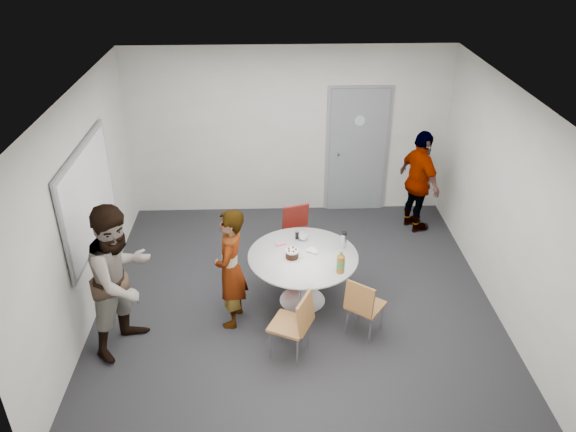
{
  "coord_description": "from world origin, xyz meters",
  "views": [
    {
      "loc": [
        -0.31,
        -5.79,
        4.49
      ],
      "look_at": [
        -0.09,
        0.25,
        1.11
      ],
      "focal_mm": 35.0,
      "sensor_mm": 36.0,
      "label": 1
    }
  ],
  "objects_px": {
    "chair_near_right": "(363,304)",
    "person_right": "(419,182)",
    "chair_near_left": "(296,321)",
    "door": "(357,151)",
    "whiteboard": "(89,196)",
    "person_main": "(231,269)",
    "person_left": "(121,279)",
    "chair_far": "(298,229)",
    "table": "(304,262)"
  },
  "relations": [
    {
      "from": "table",
      "to": "person_left",
      "type": "xyz_separation_m",
      "value": [
        -2.05,
        -0.69,
        0.29
      ]
    },
    {
      "from": "chair_near_left",
      "to": "person_right",
      "type": "distance_m",
      "value": 3.45
    },
    {
      "from": "table",
      "to": "chair_far",
      "type": "bearing_deg",
      "value": 91.53
    },
    {
      "from": "table",
      "to": "chair_far",
      "type": "distance_m",
      "value": 1.01
    },
    {
      "from": "chair_near_left",
      "to": "person_main",
      "type": "distance_m",
      "value": 1.02
    },
    {
      "from": "table",
      "to": "chair_near_right",
      "type": "bearing_deg",
      "value": -46.58
    },
    {
      "from": "table",
      "to": "person_left",
      "type": "bearing_deg",
      "value": -161.52
    },
    {
      "from": "chair_near_right",
      "to": "whiteboard",
      "type": "bearing_deg",
      "value": -158.89
    },
    {
      "from": "chair_near_left",
      "to": "person_right",
      "type": "relative_size",
      "value": 0.52
    },
    {
      "from": "whiteboard",
      "to": "door",
      "type": "bearing_deg",
      "value": 32.66
    },
    {
      "from": "door",
      "to": "chair_near_right",
      "type": "relative_size",
      "value": 2.7
    },
    {
      "from": "person_main",
      "to": "person_left",
      "type": "distance_m",
      "value": 1.23
    },
    {
      "from": "whiteboard",
      "to": "chair_near_left",
      "type": "bearing_deg",
      "value": -26.86
    },
    {
      "from": "person_right",
      "to": "person_left",
      "type": "bearing_deg",
      "value": 102.32
    },
    {
      "from": "chair_near_left",
      "to": "person_main",
      "type": "height_order",
      "value": "person_main"
    },
    {
      "from": "person_main",
      "to": "door",
      "type": "bearing_deg",
      "value": 155.94
    },
    {
      "from": "table",
      "to": "person_right",
      "type": "distance_m",
      "value": 2.6
    },
    {
      "from": "chair_far",
      "to": "person_left",
      "type": "bearing_deg",
      "value": 22.12
    },
    {
      "from": "person_main",
      "to": "person_right",
      "type": "distance_m",
      "value": 3.48
    },
    {
      "from": "door",
      "to": "table",
      "type": "bearing_deg",
      "value": -111.59
    },
    {
      "from": "door",
      "to": "person_left",
      "type": "xyz_separation_m",
      "value": [
        -3.05,
        -3.21,
        -0.12
      ]
    },
    {
      "from": "door",
      "to": "chair_near_right",
      "type": "height_order",
      "value": "door"
    },
    {
      "from": "table",
      "to": "person_right",
      "type": "relative_size",
      "value": 0.84
    },
    {
      "from": "table",
      "to": "person_main",
      "type": "relative_size",
      "value": 0.89
    },
    {
      "from": "whiteboard",
      "to": "person_main",
      "type": "height_order",
      "value": "whiteboard"
    },
    {
      "from": "chair_near_right",
      "to": "person_right",
      "type": "height_order",
      "value": "person_right"
    },
    {
      "from": "person_left",
      "to": "person_right",
      "type": "distance_m",
      "value": 4.63
    },
    {
      "from": "person_left",
      "to": "person_right",
      "type": "relative_size",
      "value": 1.12
    },
    {
      "from": "whiteboard",
      "to": "person_right",
      "type": "distance_m",
      "value": 4.73
    },
    {
      "from": "chair_far",
      "to": "person_left",
      "type": "height_order",
      "value": "person_left"
    },
    {
      "from": "door",
      "to": "whiteboard",
      "type": "distance_m",
      "value": 4.25
    },
    {
      "from": "whiteboard",
      "to": "chair_near_right",
      "type": "xyz_separation_m",
      "value": [
        3.2,
        -0.91,
        -0.98
      ]
    },
    {
      "from": "chair_near_left",
      "to": "chair_near_right",
      "type": "xyz_separation_m",
      "value": [
        0.78,
        0.32,
        -0.03
      ]
    },
    {
      "from": "person_main",
      "to": "person_left",
      "type": "relative_size",
      "value": 0.85
    },
    {
      "from": "whiteboard",
      "to": "person_main",
      "type": "distance_m",
      "value": 1.9
    },
    {
      "from": "chair_far",
      "to": "person_left",
      "type": "xyz_separation_m",
      "value": [
        -2.03,
        -1.69,
        0.4
      ]
    },
    {
      "from": "door",
      "to": "person_main",
      "type": "height_order",
      "value": "door"
    },
    {
      "from": "door",
      "to": "chair_near_left",
      "type": "distance_m",
      "value": 3.72
    },
    {
      "from": "chair_near_right",
      "to": "person_main",
      "type": "relative_size",
      "value": 0.51
    },
    {
      "from": "door",
      "to": "chair_far",
      "type": "bearing_deg",
      "value": -123.97
    },
    {
      "from": "table",
      "to": "person_main",
      "type": "distance_m",
      "value": 0.96
    },
    {
      "from": "person_right",
      "to": "door",
      "type": "bearing_deg",
      "value": 29.93
    },
    {
      "from": "chair_near_left",
      "to": "person_main",
      "type": "xyz_separation_m",
      "value": [
        -0.74,
        0.65,
        0.26
      ]
    },
    {
      "from": "chair_far",
      "to": "person_right",
      "type": "height_order",
      "value": "person_right"
    },
    {
      "from": "door",
      "to": "person_right",
      "type": "relative_size",
      "value": 1.32
    },
    {
      "from": "table",
      "to": "chair_near_left",
      "type": "xyz_separation_m",
      "value": [
        -0.15,
        -0.98,
        -0.11
      ]
    },
    {
      "from": "chair_near_right",
      "to": "person_left",
      "type": "xyz_separation_m",
      "value": [
        -2.68,
        -0.02,
        0.43
      ]
    },
    {
      "from": "chair_far",
      "to": "person_left",
      "type": "relative_size",
      "value": 0.46
    },
    {
      "from": "chair_near_left",
      "to": "chair_far",
      "type": "distance_m",
      "value": 1.99
    },
    {
      "from": "door",
      "to": "chair_near_left",
      "type": "bearing_deg",
      "value": -108.09
    }
  ]
}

